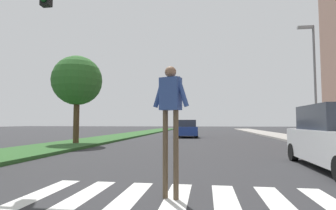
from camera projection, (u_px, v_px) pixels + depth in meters
name	position (u px, v px, depth m)	size (l,w,h in m)	color
ground_plane	(201.00, 136.00, 26.91)	(140.00, 140.00, 0.00)	#2D2D30
crosswalk	(177.00, 198.00, 4.95)	(5.85, 2.20, 0.01)	silver
median_strip	(122.00, 136.00, 26.02)	(3.51, 64.00, 0.15)	#2D5B28
tree_mid	(77.00, 81.00, 16.79)	(3.13, 3.13, 5.50)	#4C3823
sidewalk_right	(289.00, 137.00, 23.81)	(3.00, 64.00, 0.15)	#9E9991
traffic_light_gantry	(43.00, 19.00, 7.45)	(7.86, 0.30, 6.00)	gold
street_lamp_right	(313.00, 72.00, 16.78)	(1.02, 0.24, 7.50)	slate
pedestrian_performer	(171.00, 109.00, 5.01)	(0.74, 0.35, 2.49)	brown
sedan_midblock	(187.00, 129.00, 25.51)	(2.20, 4.19, 1.67)	navy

